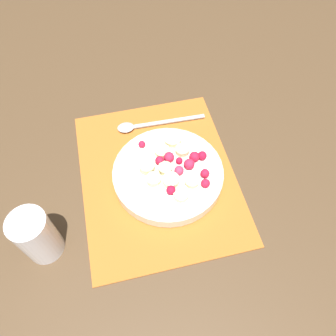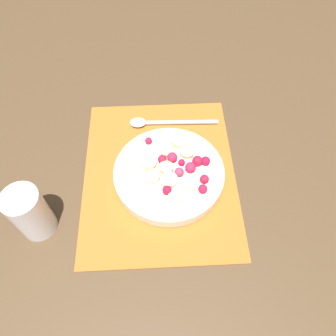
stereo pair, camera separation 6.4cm
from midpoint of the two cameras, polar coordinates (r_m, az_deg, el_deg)
The scene contains 5 objects.
ground_plane at distance 0.68m, azimuth 1.05°, elevation -1.32°, with size 3.00×3.00×0.00m, color #4C3823.
placemat at distance 0.68m, azimuth 1.05°, elevation -1.18°, with size 0.39×0.31×0.01m.
fruit_bowl at distance 0.65m, azimuth 2.89°, elevation -1.01°, with size 0.22×0.22×0.05m.
spoon at distance 0.75m, azimuth 0.14°, elevation 7.79°, with size 0.03×0.20×0.01m.
drinking_glass at distance 0.61m, azimuth -20.34°, elevation -7.60°, with size 0.06×0.06×0.11m.
Camera 2 is at (-0.36, -0.00, 0.58)m, focal length 35.00 mm.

